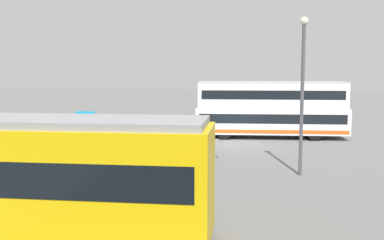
{
  "coord_description": "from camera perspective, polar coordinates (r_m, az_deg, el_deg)",
  "views": [
    {
      "loc": [
        -3.78,
        27.71,
        4.71
      ],
      "look_at": [
        1.43,
        5.98,
        2.16
      ],
      "focal_mm": 40.95,
      "sensor_mm": 36.0,
      "label": 1
    }
  ],
  "objects": [
    {
      "name": "pedestrian_near_railing",
      "position": [
        25.76,
        -7.97,
        -1.81
      ],
      "size": [
        0.39,
        0.39,
        1.76
      ],
      "color": "#4C3F2D",
      "rests_on": "ground"
    },
    {
      "name": "double_decker_bus",
      "position": [
        30.97,
        10.21,
        1.37
      ],
      "size": [
        10.62,
        4.07,
        3.92
      ],
      "color": "white",
      "rests_on": "ground"
    },
    {
      "name": "ground_plane",
      "position": [
        28.36,
        5.65,
        -3.09
      ],
      "size": [
        160.0,
        160.0,
        0.0
      ],
      "primitive_type": "plane",
      "color": "slate"
    },
    {
      "name": "info_sign",
      "position": [
        26.03,
        -13.72,
        -0.31
      ],
      "size": [
        1.1,
        0.3,
        2.45
      ],
      "color": "slate",
      "rests_on": "ground"
    },
    {
      "name": "pedestrian_railing",
      "position": [
        23.93,
        -5.65,
        -3.08
      ],
      "size": [
        7.68,
        0.78,
        1.08
      ],
      "color": "gray",
      "rests_on": "ground"
    },
    {
      "name": "street_lamp",
      "position": [
        19.98,
        14.19,
        4.54
      ],
      "size": [
        0.36,
        0.36,
        7.02
      ],
      "color": "#4C4C51",
      "rests_on": "ground"
    }
  ]
}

